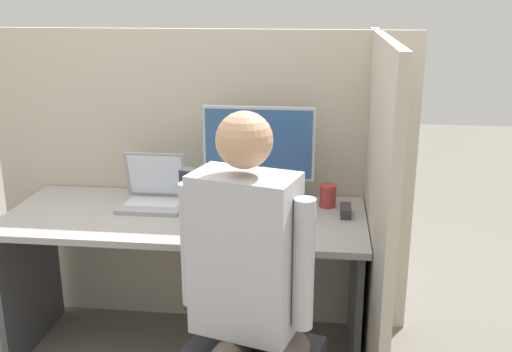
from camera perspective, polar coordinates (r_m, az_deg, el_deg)
name	(u,v)px	position (r m, az deg, el deg)	size (l,w,h in m)	color
cubicle_panel_back	(201,181)	(3.11, -5.25, -0.50)	(2.16, 0.05, 1.54)	#B7AD99
cubicle_panel_right	(375,218)	(2.64, 11.23, -3.98)	(0.04, 1.33, 1.54)	#B7AD99
desk	(186,247)	(2.85, -6.66, -6.77)	(1.66, 0.69, 0.73)	#9E9993
paper_box	(259,197)	(2.87, 0.24, -2.01)	(0.28, 0.24, 0.08)	#236BAD
monitor	(259,148)	(2.81, 0.25, 2.71)	(0.52, 0.20, 0.40)	#B2B2B7
laptop	(154,196)	(2.90, -9.74, -1.86)	(0.30, 0.24, 0.25)	#99999E
mouse	(189,224)	(2.63, -6.42, -4.52)	(0.07, 0.05, 0.03)	black
stapler	(346,211)	(2.78, 8.54, -3.30)	(0.05, 0.13, 0.04)	#2D2D33
carrot_toy	(217,224)	(2.60, -3.74, -4.61)	(0.04, 0.15, 0.04)	orange
office_chair	(241,323)	(2.25, -1.42, -13.87)	(0.57, 0.62, 1.07)	#2D2D33
person	(248,288)	(1.99, -0.79, -10.61)	(0.46, 0.52, 1.35)	brown
coffee_mug	(328,196)	(2.87, 6.85, -1.90)	(0.08, 0.08, 0.11)	#A3332D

